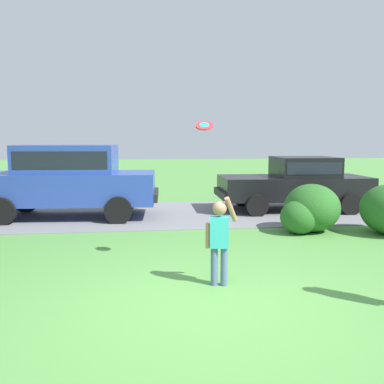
# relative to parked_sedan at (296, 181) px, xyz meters

# --- Properties ---
(ground_plane) EXTENTS (80.00, 80.00, 0.00)m
(ground_plane) POSITION_rel_parked_sedan_xyz_m (-3.73, -6.91, -0.85)
(ground_plane) COLOR #518E42
(driveway_strip) EXTENTS (28.00, 4.40, 0.02)m
(driveway_strip) POSITION_rel_parked_sedan_xyz_m (-3.73, -0.20, -0.84)
(driveway_strip) COLOR slate
(driveway_strip) RESTS_ON ground
(shrub_near_tree) EXTENTS (1.41, 1.34, 1.07)m
(shrub_near_tree) POSITION_rel_parked_sedan_xyz_m (-0.79, -2.89, -0.35)
(shrub_near_tree) COLOR #286023
(shrub_near_tree) RESTS_ON ground
(parked_sedan) EXTENTS (4.45, 2.20, 1.56)m
(parked_sedan) POSITION_rel_parked_sedan_xyz_m (0.00, 0.00, 0.00)
(parked_sedan) COLOR black
(parked_sedan) RESTS_ON ground
(parked_suv) EXTENTS (4.80, 2.32, 1.92)m
(parked_suv) POSITION_rel_parked_sedan_xyz_m (-6.40, -0.42, 0.23)
(parked_suv) COLOR #28429E
(parked_suv) RESTS_ON ground
(child_thrower) EXTENTS (0.47, 0.23, 1.29)m
(child_thrower) POSITION_rel_parked_sedan_xyz_m (-3.47, -6.18, -0.13)
(child_thrower) COLOR #4C608C
(child_thrower) RESTS_ON ground
(frisbee) EXTENTS (0.29, 0.26, 0.18)m
(frisbee) POSITION_rel_parked_sedan_xyz_m (-3.55, -5.27, 1.43)
(frisbee) COLOR red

